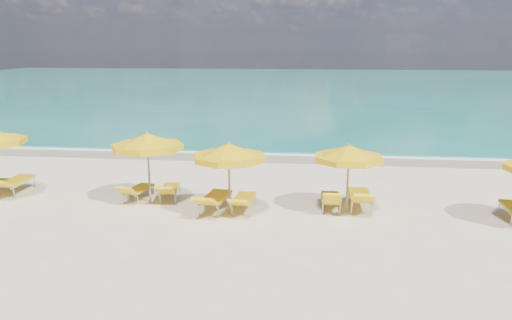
# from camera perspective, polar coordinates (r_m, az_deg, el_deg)

# --- Properties ---
(ground_plane) EXTENTS (120.00, 120.00, 0.00)m
(ground_plane) POSITION_cam_1_polar(r_m,az_deg,el_deg) (15.61, -0.65, -5.54)
(ground_plane) COLOR beige
(ocean) EXTENTS (120.00, 80.00, 0.30)m
(ocean) POSITION_cam_1_polar(r_m,az_deg,el_deg) (62.90, 5.00, 8.46)
(ocean) COLOR #147263
(ocean) RESTS_ON ground
(wet_sand_band) EXTENTS (120.00, 2.60, 0.01)m
(wet_sand_band) POSITION_cam_1_polar(r_m,az_deg,el_deg) (22.70, 1.74, 0.39)
(wet_sand_band) COLOR tan
(wet_sand_band) RESTS_ON ground
(foam_line) EXTENTS (120.00, 1.20, 0.03)m
(foam_line) POSITION_cam_1_polar(r_m,az_deg,el_deg) (23.48, 1.91, 0.81)
(foam_line) COLOR white
(foam_line) RESTS_ON ground
(whitecap_near) EXTENTS (14.00, 0.36, 0.05)m
(whitecap_near) POSITION_cam_1_polar(r_m,az_deg,el_deg) (33.02, -7.24, 4.28)
(whitecap_near) COLOR white
(whitecap_near) RESTS_ON ground
(whitecap_far) EXTENTS (18.00, 0.30, 0.05)m
(whitecap_far) POSITION_cam_1_polar(r_m,az_deg,el_deg) (39.46, 15.60, 5.33)
(whitecap_far) COLOR white
(whitecap_far) RESTS_ON ground
(umbrella_3) EXTENTS (2.57, 2.57, 2.32)m
(umbrella_3) POSITION_cam_1_polar(r_m,az_deg,el_deg) (16.09, -12.30, 2.01)
(umbrella_3) COLOR #AB8155
(umbrella_3) RESTS_ON ground
(umbrella_4) EXTENTS (2.41, 2.41, 2.22)m
(umbrella_4) POSITION_cam_1_polar(r_m,az_deg,el_deg) (14.61, -3.12, 0.85)
(umbrella_4) COLOR #AB8155
(umbrella_4) RESTS_ON ground
(umbrella_5) EXTENTS (2.76, 2.76, 2.13)m
(umbrella_5) POSITION_cam_1_polar(r_m,az_deg,el_deg) (15.06, 10.55, 0.72)
(umbrella_5) COLOR #AB8155
(umbrella_5) RESTS_ON ground
(lounger_2_right) EXTENTS (0.73, 2.07, 0.79)m
(lounger_2_right) POSITION_cam_1_polar(r_m,az_deg,el_deg) (19.01, -25.81, -2.70)
(lounger_2_right) COLOR #A5A8AD
(lounger_2_right) RESTS_ON ground
(lounger_3_left) EXTENTS (0.78, 1.69, 0.71)m
(lounger_3_left) POSITION_cam_1_polar(r_m,az_deg,el_deg) (16.89, -13.31, -3.74)
(lounger_3_left) COLOR #A5A8AD
(lounger_3_left) RESTS_ON ground
(lounger_3_right) EXTENTS (0.75, 1.70, 0.69)m
(lounger_3_right) POSITION_cam_1_polar(r_m,az_deg,el_deg) (16.74, -9.83, -3.72)
(lounger_3_right) COLOR #A5A8AD
(lounger_3_right) RESTS_ON ground
(lounger_4_left) EXTENTS (0.89, 2.08, 0.80)m
(lounger_4_left) POSITION_cam_1_polar(r_m,az_deg,el_deg) (15.37, -4.70, -4.94)
(lounger_4_left) COLOR #A5A8AD
(lounger_4_left) RESTS_ON ground
(lounger_4_right) EXTENTS (0.65, 1.82, 0.70)m
(lounger_4_right) POSITION_cam_1_polar(r_m,az_deg,el_deg) (15.33, -1.40, -5.04)
(lounger_4_right) COLOR #A5A8AD
(lounger_4_right) RESTS_ON ground
(lounger_5_left) EXTENTS (0.60, 1.65, 0.81)m
(lounger_5_left) POSITION_cam_1_polar(r_m,az_deg,el_deg) (15.61, 8.52, -4.86)
(lounger_5_left) COLOR #A5A8AD
(lounger_5_left) RESTS_ON ground
(lounger_5_right) EXTENTS (0.71, 2.03, 0.84)m
(lounger_5_right) POSITION_cam_1_polar(r_m,az_deg,el_deg) (15.84, 11.76, -4.61)
(lounger_5_right) COLOR #A5A8AD
(lounger_5_right) RESTS_ON ground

